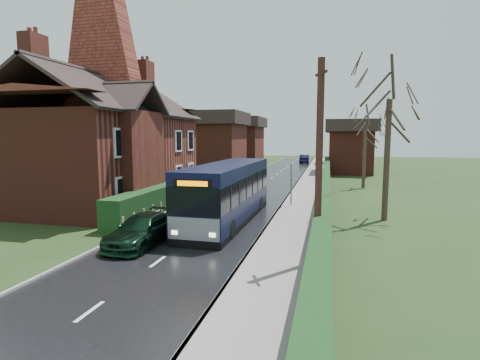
% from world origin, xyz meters
% --- Properties ---
extents(ground, '(140.00, 140.00, 0.00)m').
position_xyz_m(ground, '(0.00, 0.00, 0.00)').
color(ground, '#2D401B').
rests_on(ground, ground).
extents(road, '(6.00, 100.00, 0.02)m').
position_xyz_m(road, '(0.00, 10.00, 0.01)').
color(road, black).
rests_on(road, ground).
extents(pavement, '(2.50, 100.00, 0.14)m').
position_xyz_m(pavement, '(4.25, 10.00, 0.07)').
color(pavement, slate).
rests_on(pavement, ground).
extents(kerb_right, '(0.12, 100.00, 0.14)m').
position_xyz_m(kerb_right, '(3.05, 10.00, 0.07)').
color(kerb_right, gray).
rests_on(kerb_right, ground).
extents(kerb_left, '(0.12, 100.00, 0.10)m').
position_xyz_m(kerb_left, '(-3.05, 10.00, 0.05)').
color(kerb_left, gray).
rests_on(kerb_left, ground).
extents(front_hedge, '(1.20, 16.00, 1.60)m').
position_xyz_m(front_hedge, '(-3.90, 5.00, 0.80)').
color(front_hedge, black).
rests_on(front_hedge, ground).
extents(picket_fence, '(0.10, 16.00, 0.90)m').
position_xyz_m(picket_fence, '(-3.15, 5.00, 0.45)').
color(picket_fence, gray).
rests_on(picket_fence, ground).
extents(right_wall_hedge, '(0.60, 50.00, 1.80)m').
position_xyz_m(right_wall_hedge, '(5.80, 10.00, 1.02)').
color(right_wall_hedge, maroon).
rests_on(right_wall_hedge, ground).
extents(brick_house, '(9.30, 14.60, 10.30)m').
position_xyz_m(brick_house, '(-8.73, 4.78, 4.38)').
color(brick_house, maroon).
rests_on(brick_house, ground).
extents(bus, '(2.50, 10.29, 3.11)m').
position_xyz_m(bus, '(0.80, 0.84, 1.54)').
color(bus, black).
rests_on(bus, ground).
extents(car_silver, '(1.68, 3.85, 1.29)m').
position_xyz_m(car_silver, '(-2.62, 9.63, 0.65)').
color(car_silver, '#9D9EA2').
rests_on(car_silver, ground).
extents(car_green, '(1.97, 4.43, 1.26)m').
position_xyz_m(car_green, '(-1.60, -4.08, 0.63)').
color(car_green, black).
rests_on(car_green, ground).
extents(car_distant, '(1.70, 4.46, 1.45)m').
position_xyz_m(car_distant, '(2.00, 45.54, 0.73)').
color(car_distant, black).
rests_on(car_distant, ground).
extents(bus_stop_sign, '(0.23, 0.42, 2.89)m').
position_xyz_m(bus_stop_sign, '(3.69, 5.60, 1.91)').
color(bus_stop_sign, slate).
rests_on(bus_stop_sign, ground).
extents(telegraph_pole, '(0.43, 0.88, 7.17)m').
position_xyz_m(telegraph_pole, '(5.64, -5.00, 3.63)').
color(telegraph_pole, black).
rests_on(telegraph_pole, ground).
extents(tree_right_near, '(4.30, 4.30, 9.28)m').
position_xyz_m(tree_right_near, '(9.00, 3.18, 6.93)').
color(tree_right_near, '#34261F').
rests_on(tree_right_near, ground).
extents(tree_right_far, '(4.00, 4.00, 7.73)m').
position_xyz_m(tree_right_far, '(9.00, 16.20, 5.77)').
color(tree_right_far, '#392C21').
rests_on(tree_right_far, ground).
extents(tree_house_side, '(4.69, 4.69, 10.65)m').
position_xyz_m(tree_house_side, '(-12.64, 12.36, 7.96)').
color(tree_house_side, '#31261D').
rests_on(tree_house_side, ground).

